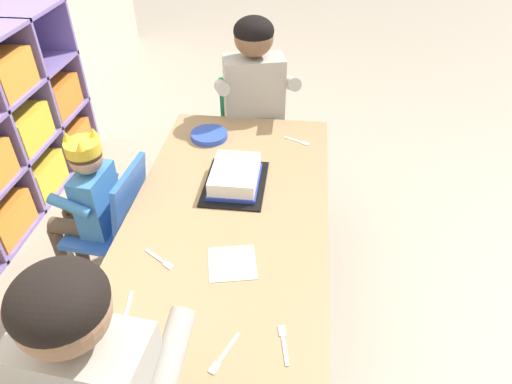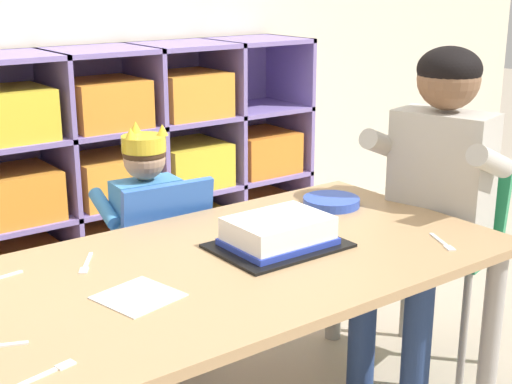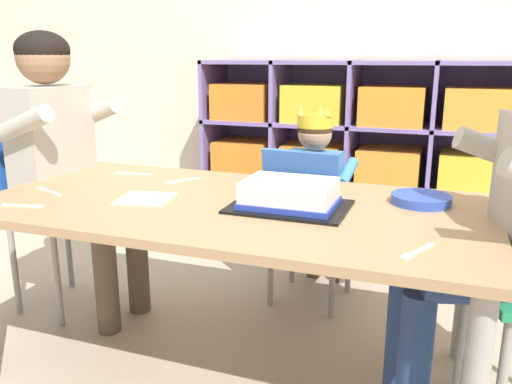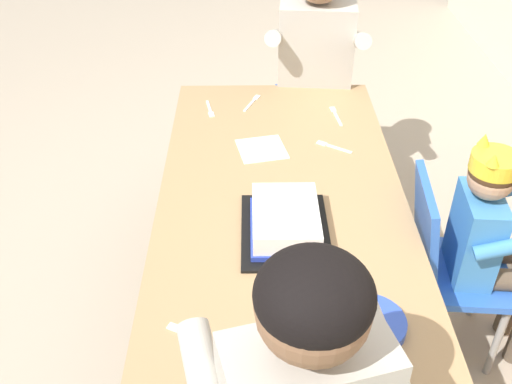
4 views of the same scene
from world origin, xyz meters
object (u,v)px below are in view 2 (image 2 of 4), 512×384
Objects in this scene: activity_table at (220,287)px; classroom_chair_blue at (158,261)px; paper_plate_stack at (331,202)px; fork_near_cake_tray at (48,373)px; child_with_crown at (142,215)px; fork_by_napkin at (86,264)px; classroom_chair_guest_side at (444,235)px; guest_at_table_side at (434,180)px; birthday_cake_on_tray at (278,235)px; fork_scattered_mid_table at (443,243)px.

activity_table is 0.54m from classroom_chair_blue.
fork_near_cake_tray is at bearing -158.29° from paper_plate_stack.
paper_plate_stack is at bearing -169.68° from fork_near_cake_tray.
fork_by_napkin is (-0.39, -0.44, 0.07)m from child_with_crown.
classroom_chair_guest_side is (0.77, -0.62, -0.06)m from child_with_crown.
fork_by_napkin is 0.92× the size of fork_near_cake_tray.
classroom_chair_guest_side is at bearing 151.55° from classroom_chair_blue.
fork_near_cake_tray is at bearing -95.06° from guest_at_table_side.
birthday_cake_on_tray is at bearing -106.81° from guest_at_table_side.
activity_table is at bearing -166.61° from fork_near_cake_tray.
fork_near_cake_tray is at bearing 57.77° from child_with_crown.
classroom_chair_blue reaches higher than birthday_cake_on_tray.
classroom_chair_guest_side is at bearing -26.85° from fork_scattered_mid_table.
birthday_cake_on_tray is at bearing -172.41° from fork_near_cake_tray.
fork_scattered_mid_table is at bearing 125.03° from classroom_chair_blue.
classroom_chair_guest_side is at bearing -65.48° from fork_by_napkin.
guest_at_table_side reaches higher than fork_scattered_mid_table.
classroom_chair_blue is 0.94× the size of classroom_chair_guest_side.
guest_at_table_side is at bearing -40.09° from paper_plate_stack.
activity_table is 0.88m from classroom_chair_guest_side.
classroom_chair_guest_side is 5.50× the size of fork_scattered_mid_table.
child_with_crown reaches higher than fork_by_napkin.
fork_scattered_mid_table is 1.10m from fork_near_cake_tray.
fork_by_napkin is 0.52m from fork_near_cake_tray.
fork_by_napkin is (-1.15, 0.18, 0.12)m from classroom_chair_guest_side.
paper_plate_stack is 0.81m from fork_by_napkin.
paper_plate_stack is at bearing 18.48° from activity_table.
classroom_chair_blue is 0.58m from paper_plate_stack.
fork_by_napkin is (-0.27, 0.19, 0.07)m from activity_table.
guest_at_table_side reaches higher than classroom_chair_guest_side.
classroom_chair_guest_side is at bearing 0.69° from activity_table.
child_with_crown is at bearing -8.17° from fork_by_napkin.
activity_table is at bearing -91.27° from fork_by_napkin.
paper_plate_stack is 1.39× the size of fork_scattered_mid_table.
activity_table is 11.61× the size of fork_near_cake_tray.
fork_scattered_mid_table is at bearing -33.67° from birthday_cake_on_tray.
child_with_crown reaches higher than activity_table.
fork_by_napkin is 0.93m from fork_scattered_mid_table.
paper_plate_stack is at bearing 146.83° from classroom_chair_blue.
child_with_crown is 0.93m from guest_at_table_side.
guest_at_table_side is 0.33m from fork_scattered_mid_table.
guest_at_table_side is at bearing 140.34° from child_with_crown.
classroom_chair_guest_side is at bearing 179.00° from fork_near_cake_tray.
paper_plate_stack is (0.42, -0.45, 0.08)m from child_with_crown.
classroom_chair_blue is 0.90m from guest_at_table_side.
birthday_cake_on_tray is 2.81× the size of fork_by_napkin.
child_with_crown reaches higher than birthday_cake_on_tray.
activity_table is 0.34m from fork_by_napkin.
activity_table is 0.60m from fork_near_cake_tray.
classroom_chair_guest_side reaches higher than classroom_chair_blue.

